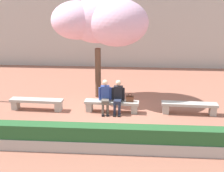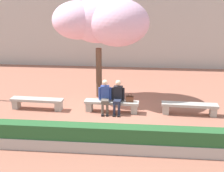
{
  "view_description": "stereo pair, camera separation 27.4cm",
  "coord_description": "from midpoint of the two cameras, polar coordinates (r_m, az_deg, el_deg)",
  "views": [
    {
      "loc": [
        0.85,
        -11.39,
        4.53
      ],
      "look_at": [
        0.0,
        0.2,
        1.0
      ],
      "focal_mm": 50.0,
      "sensor_mm": 36.0,
      "label": 1
    },
    {
      "loc": [
        1.13,
        -11.37,
        4.53
      ],
      "look_at": [
        0.0,
        0.2,
        1.0
      ],
      "focal_mm": 50.0,
      "sensor_mm": 36.0,
      "label": 2
    }
  ],
  "objects": [
    {
      "name": "stone_bench_center",
      "position": [
        12.3,
        14.6,
        -3.73
      ],
      "size": [
        2.13,
        0.51,
        0.45
      ],
      "color": "#ADA89E",
      "rests_on": "ground"
    },
    {
      "name": "planter_hedge_foreground",
      "position": [
        9.29,
        -1.16,
        -9.6
      ],
      "size": [
        10.26,
        0.5,
        0.8
      ],
      "color": "#ADA89E",
      "rests_on": "ground"
    },
    {
      "name": "stone_bench_near_west",
      "position": [
        12.18,
        0.56,
        -3.37
      ],
      "size": [
        2.13,
        0.51,
        0.45
      ],
      "color": "#ADA89E",
      "rests_on": "ground"
    },
    {
      "name": "building_facade",
      "position": [
        21.05,
        2.96,
        14.65
      ],
      "size": [
        28.0,
        4.0,
        7.42
      ],
      "primitive_type": "cube",
      "color": "#B7B2A8",
      "rests_on": "ground"
    },
    {
      "name": "stone_bench_west_end",
      "position": [
        12.77,
        -12.95,
        -2.84
      ],
      "size": [
        2.13,
        0.51,
        0.45
      ],
      "color": "#ADA89E",
      "rests_on": "ground"
    },
    {
      "name": "person_seated_right",
      "position": [
        11.98,
        1.73,
        -1.77
      ],
      "size": [
        0.51,
        0.7,
        1.29
      ],
      "color": "black",
      "rests_on": "ground"
    },
    {
      "name": "ground_plane",
      "position": [
        12.29,
        0.55,
        -4.74
      ],
      "size": [
        100.0,
        100.0,
        0.0
      ],
      "primitive_type": "plane",
      "color": "#9E604C"
    },
    {
      "name": "person_seated_left",
      "position": [
        12.02,
        -0.64,
        -1.69
      ],
      "size": [
        0.51,
        0.71,
        1.29
      ],
      "color": "black",
      "rests_on": "ground"
    },
    {
      "name": "handbag",
      "position": [
        12.05,
        3.9,
        -2.29
      ],
      "size": [
        0.3,
        0.15,
        0.34
      ],
      "color": "brown",
      "rests_on": "stone_bench_near_west"
    },
    {
      "name": "cherry_tree_main",
      "position": [
        13.18,
        -1.34,
        11.72
      ],
      "size": [
        4.05,
        2.76,
        4.31
      ],
      "color": "#513828",
      "rests_on": "ground"
    }
  ]
}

